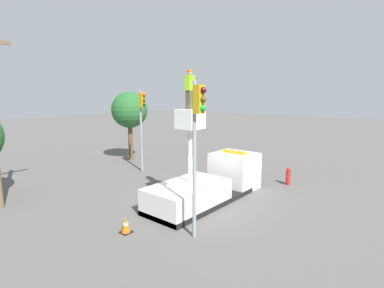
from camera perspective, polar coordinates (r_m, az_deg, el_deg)
The scene contains 8 objects.
ground_plane at distance 15.37m, azimuth 1.76°, elevation -11.07°, with size 120.00×120.00×0.00m, color #565451.
bucket_truck at distance 15.62m, azimuth 3.38°, elevation -7.44°, with size 7.26×2.39×4.72m.
worker at distance 13.71m, azimuth -0.37°, elevation 10.33°, with size 0.40×0.26×1.75m.
traffic_light_pole at distance 10.72m, azimuth 1.02°, elevation 2.70°, with size 0.34×0.57×5.88m.
traffic_light_across at distance 20.71m, azimuth -9.50°, elevation 5.50°, with size 0.34×0.57×5.63m.
fire_hydrant at distance 18.91m, azimuth 17.87°, elevation -5.87°, with size 0.52×0.28×1.07m.
traffic_cone_rear at distance 12.48m, azimuth -12.50°, elevation -14.86°, with size 0.44×0.44×0.65m.
tree_left_bg at distance 24.57m, azimuth -11.82°, elevation 6.27°, with size 2.86×2.86×5.54m.
Camera 1 is at (-11.30, -8.88, 5.45)m, focal length 28.00 mm.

